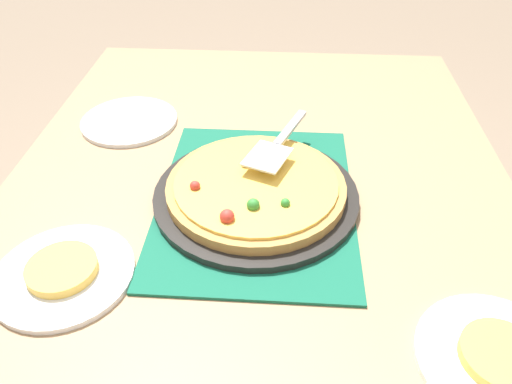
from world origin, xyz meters
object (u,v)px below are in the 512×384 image
at_px(plate_near_left, 499,361).
at_px(served_slice_left, 502,356).
at_px(served_slice_right, 62,269).
at_px(plate_far_right, 64,274).
at_px(plate_side, 129,121).
at_px(pizza_pan, 256,195).
at_px(pizza_server, 277,144).
at_px(pizza, 256,187).

xyz_separation_m(plate_near_left, served_slice_left, (0.00, 0.00, 0.01)).
bearing_deg(served_slice_left, served_slice_right, -100.04).
xyz_separation_m(plate_far_right, plate_side, (-0.47, -0.02, 0.00)).
distance_m(pizza_pan, plate_near_left, 0.47).
distance_m(served_slice_left, pizza_server, 0.52).
bearing_deg(pizza_pan, pizza_server, 158.59).
height_order(plate_near_left, served_slice_right, served_slice_right).
bearing_deg(plate_near_left, pizza_server, -143.10).
bearing_deg(pizza_pan, plate_far_right, -54.27).
bearing_deg(served_slice_right, pizza, 125.69).
height_order(plate_far_right, served_slice_right, served_slice_right).
distance_m(plate_far_right, served_slice_left, 0.64).
distance_m(pizza, plate_near_left, 0.47).
relative_size(pizza, plate_near_left, 1.50).
distance_m(pizza, plate_far_right, 0.36).
bearing_deg(plate_near_left, served_slice_left, 0.00).
bearing_deg(pizza_server, plate_side, -116.46).
height_order(plate_side, pizza_server, pizza_server).
xyz_separation_m(pizza, pizza_server, (-0.09, 0.04, 0.04)).
bearing_deg(pizza_pan, plate_side, -130.23).
bearing_deg(served_slice_left, pizza_server, -143.10).
xyz_separation_m(served_slice_right, pizza_server, (-0.30, 0.32, 0.05)).
bearing_deg(pizza, pizza_server, 158.53).
distance_m(pizza, plate_side, 0.41).
xyz_separation_m(pizza_pan, served_slice_left, (0.32, 0.34, 0.01)).
bearing_deg(plate_side, plate_near_left, 48.34).
distance_m(pizza_pan, pizza, 0.02).
height_order(pizza, plate_near_left, pizza).
distance_m(pizza_pan, plate_side, 0.41).
bearing_deg(plate_near_left, served_slice_right, -100.04).
bearing_deg(served_slice_right, plate_side, -177.18).
height_order(pizza_pan, pizza_server, pizza_server).
relative_size(pizza, pizza_server, 1.44).
xyz_separation_m(plate_near_left, served_slice_right, (-0.11, -0.63, 0.01)).
height_order(plate_near_left, plate_far_right, same).
bearing_deg(pizza_server, pizza, -21.47).
height_order(pizza_pan, plate_side, pizza_pan).
relative_size(plate_side, served_slice_left, 2.00).
bearing_deg(served_slice_left, plate_far_right, -100.04).
bearing_deg(plate_side, served_slice_left, 48.34).
distance_m(served_slice_left, served_slice_right, 0.64).
relative_size(pizza_pan, plate_side, 1.73).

